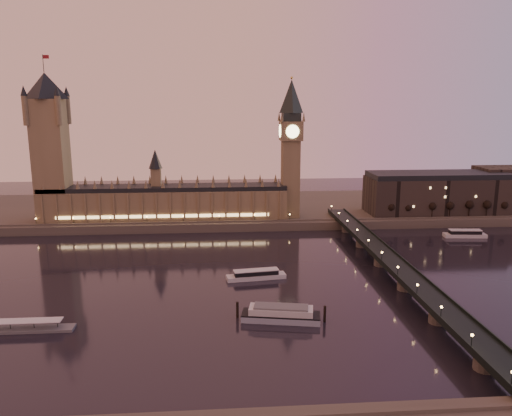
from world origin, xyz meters
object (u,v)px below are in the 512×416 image
Objects in this scene: moored_barge at (281,314)px; pontoon_pier at (24,328)px; cruise_boat_a at (256,275)px; cruise_boat_b at (465,234)px.

pontoon_pier is (-106.35, -1.74, -1.86)m from moored_barge.
pontoon_pier is (-99.66, -53.94, -1.07)m from cruise_boat_a.
moored_barge is (-144.23, -124.52, 0.67)m from cruise_boat_b.
moored_barge is at bearing 0.94° from pontoon_pier.
pontoon_pier is at bearing -147.84° from cruise_boat_b.
moored_barge is (6.70, -52.20, 0.79)m from cruise_boat_a.
cruise_boat_b reaches higher than cruise_boat_a.
moored_barge reaches higher than cruise_boat_b.
pontoon_pier reaches higher than moored_barge.
cruise_boat_b is at bearing 26.74° from pontoon_pier.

